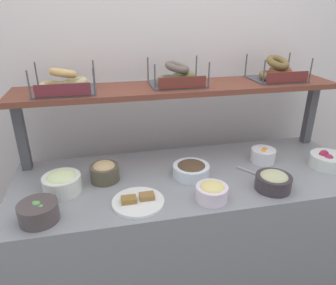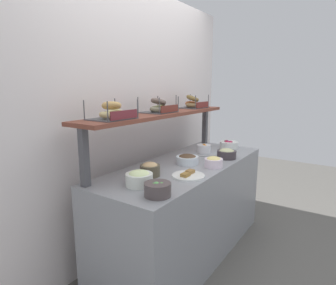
{
  "view_description": "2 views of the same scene",
  "coord_description": "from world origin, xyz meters",
  "px_view_note": "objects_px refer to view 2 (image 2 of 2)",
  "views": [
    {
      "loc": [
        -0.44,
        -1.44,
        1.71
      ],
      "look_at": [
        -0.12,
        0.04,
        1.04
      ],
      "focal_mm": 33.81,
      "sensor_mm": 36.0,
      "label": 1
    },
    {
      "loc": [
        -2.08,
        -1.22,
        1.52
      ],
      "look_at": [
        -0.17,
        0.08,
        1.06
      ],
      "focal_mm": 30.49,
      "sensor_mm": 36.0,
      "label": 2
    }
  ],
  "objects_px": {
    "bowl_scallion_spread": "(139,178)",
    "bowl_beet_salad": "(229,144)",
    "bowl_hummus": "(150,169)",
    "bowl_veggie_mix": "(158,189)",
    "bowl_fruit_salad": "(204,148)",
    "bagel_basket_cinnamon_raisin": "(193,104)",
    "bagel_basket_poppy": "(159,107)",
    "serving_spoon_near_plate": "(212,156)",
    "bowl_chocolate_spread": "(187,159)",
    "bowl_egg_salad": "(214,162)",
    "serving_plate_white": "(188,175)",
    "bowl_tuna_salad": "(227,153)",
    "bagel_basket_plain": "(112,113)"
  },
  "relations": [
    {
      "from": "bowl_hummus",
      "to": "bagel_basket_cinnamon_raisin",
      "type": "distance_m",
      "value": 1.17
    },
    {
      "from": "bagel_basket_poppy",
      "to": "bowl_beet_salad",
      "type": "bearing_deg",
      "value": -24.0
    },
    {
      "from": "bowl_scallion_spread",
      "to": "bagel_basket_poppy",
      "type": "relative_size",
      "value": 0.61
    },
    {
      "from": "bowl_veggie_mix",
      "to": "bowl_scallion_spread",
      "type": "xyz_separation_m",
      "value": [
        0.08,
        0.21,
        0.01
      ]
    },
    {
      "from": "bowl_hummus",
      "to": "bagel_basket_poppy",
      "type": "height_order",
      "value": "bagel_basket_poppy"
    },
    {
      "from": "bowl_chocolate_spread",
      "to": "bowl_beet_salad",
      "type": "xyz_separation_m",
      "value": [
        0.78,
        -0.06,
        0.0
      ]
    },
    {
      "from": "bowl_fruit_salad",
      "to": "serving_plate_white",
      "type": "xyz_separation_m",
      "value": [
        -0.77,
        -0.27,
        -0.03
      ]
    },
    {
      "from": "serving_plate_white",
      "to": "serving_spoon_near_plate",
      "type": "height_order",
      "value": "serving_plate_white"
    },
    {
      "from": "bowl_hummus",
      "to": "bowl_scallion_spread",
      "type": "height_order",
      "value": "same"
    },
    {
      "from": "bowl_tuna_salad",
      "to": "serving_plate_white",
      "type": "distance_m",
      "value": 0.68
    },
    {
      "from": "bowl_veggie_mix",
      "to": "bowl_tuna_salad",
      "type": "bearing_deg",
      "value": 0.71
    },
    {
      "from": "serving_spoon_near_plate",
      "to": "bowl_chocolate_spread",
      "type": "bearing_deg",
      "value": 169.63
    },
    {
      "from": "bowl_hummus",
      "to": "bowl_chocolate_spread",
      "type": "bearing_deg",
      "value": -7.25
    },
    {
      "from": "serving_spoon_near_plate",
      "to": "bagel_basket_poppy",
      "type": "distance_m",
      "value": 0.69
    },
    {
      "from": "bowl_hummus",
      "to": "bowl_beet_salad",
      "type": "bearing_deg",
      "value": -5.31
    },
    {
      "from": "bowl_chocolate_spread",
      "to": "bowl_tuna_salad",
      "type": "bearing_deg",
      "value": -29.83
    },
    {
      "from": "bowl_chocolate_spread",
      "to": "bowl_scallion_spread",
      "type": "height_order",
      "value": "bowl_scallion_spread"
    },
    {
      "from": "bowl_chocolate_spread",
      "to": "bagel_basket_cinnamon_raisin",
      "type": "xyz_separation_m",
      "value": [
        0.61,
        0.3,
        0.44
      ]
    },
    {
      "from": "bagel_basket_poppy",
      "to": "serving_spoon_near_plate",
      "type": "bearing_deg",
      "value": -44.93
    },
    {
      "from": "bowl_hummus",
      "to": "bowl_veggie_mix",
      "type": "distance_m",
      "value": 0.4
    },
    {
      "from": "bowl_beet_salad",
      "to": "bagel_basket_cinnamon_raisin",
      "type": "distance_m",
      "value": 0.59
    },
    {
      "from": "bowl_beet_salad",
      "to": "bagel_basket_cinnamon_raisin",
      "type": "bearing_deg",
      "value": 116.91
    },
    {
      "from": "bowl_tuna_salad",
      "to": "serving_spoon_near_plate",
      "type": "height_order",
      "value": "bowl_tuna_salad"
    },
    {
      "from": "serving_spoon_near_plate",
      "to": "bowl_egg_salad",
      "type": "bearing_deg",
      "value": -151.85
    },
    {
      "from": "bowl_tuna_salad",
      "to": "bowl_fruit_salad",
      "type": "distance_m",
      "value": 0.3
    },
    {
      "from": "bowl_chocolate_spread",
      "to": "bagel_basket_plain",
      "type": "height_order",
      "value": "bagel_basket_plain"
    },
    {
      "from": "bowl_scallion_spread",
      "to": "serving_plate_white",
      "type": "distance_m",
      "value": 0.4
    },
    {
      "from": "bowl_fruit_salad",
      "to": "bagel_basket_cinnamon_raisin",
      "type": "xyz_separation_m",
      "value": [
        0.15,
        0.22,
        0.44
      ]
    },
    {
      "from": "bowl_egg_salad",
      "to": "serving_plate_white",
      "type": "height_order",
      "value": "bowl_egg_salad"
    },
    {
      "from": "bowl_chocolate_spread",
      "to": "bowl_fruit_salad",
      "type": "xyz_separation_m",
      "value": [
        0.46,
        0.07,
        0.0
      ]
    },
    {
      "from": "bowl_egg_salad",
      "to": "bagel_basket_plain",
      "type": "xyz_separation_m",
      "value": [
        -0.65,
        0.5,
        0.43
      ]
    },
    {
      "from": "bowl_hummus",
      "to": "serving_spoon_near_plate",
      "type": "relative_size",
      "value": 1.01
    },
    {
      "from": "bowl_hummus",
      "to": "bagel_basket_poppy",
      "type": "xyz_separation_m",
      "value": [
        0.44,
        0.24,
        0.42
      ]
    },
    {
      "from": "bowl_fruit_salad",
      "to": "serving_plate_white",
      "type": "relative_size",
      "value": 0.57
    },
    {
      "from": "bowl_veggie_mix",
      "to": "bowl_fruit_salad",
      "type": "relative_size",
      "value": 1.2
    },
    {
      "from": "bowl_tuna_salad",
      "to": "bagel_basket_plain",
      "type": "height_order",
      "value": "bagel_basket_plain"
    },
    {
      "from": "bowl_chocolate_spread",
      "to": "bowl_hummus",
      "type": "height_order",
      "value": "bowl_hummus"
    },
    {
      "from": "bagel_basket_poppy",
      "to": "bagel_basket_cinnamon_raisin",
      "type": "relative_size",
      "value": 1.0
    },
    {
      "from": "bowl_chocolate_spread",
      "to": "bowl_beet_salad",
      "type": "relative_size",
      "value": 1.02
    },
    {
      "from": "bowl_chocolate_spread",
      "to": "bowl_fruit_salad",
      "type": "bearing_deg",
      "value": 9.26
    },
    {
      "from": "bowl_egg_salad",
      "to": "bowl_tuna_salad",
      "type": "bearing_deg",
      "value": 4.25
    },
    {
      "from": "bowl_hummus",
      "to": "bagel_basket_cinnamon_raisin",
      "type": "bearing_deg",
      "value": 12.63
    },
    {
      "from": "bowl_egg_salad",
      "to": "bowl_beet_salad",
      "type": "bearing_deg",
      "value": 13.26
    },
    {
      "from": "bowl_veggie_mix",
      "to": "bowl_egg_salad",
      "type": "xyz_separation_m",
      "value": [
        0.77,
        -0.01,
        0.0
      ]
    },
    {
      "from": "bowl_scallion_spread",
      "to": "bowl_beet_salad",
      "type": "bearing_deg",
      "value": -1.89
    },
    {
      "from": "serving_spoon_near_plate",
      "to": "bagel_basket_cinnamon_raisin",
      "type": "bearing_deg",
      "value": 54.72
    },
    {
      "from": "bowl_chocolate_spread",
      "to": "bagel_basket_poppy",
      "type": "xyz_separation_m",
      "value": [
        -0.01,
        0.3,
        0.44
      ]
    },
    {
      "from": "bowl_veggie_mix",
      "to": "bowl_scallion_spread",
      "type": "height_order",
      "value": "bowl_scallion_spread"
    },
    {
      "from": "bowl_veggie_mix",
      "to": "bagel_basket_cinnamon_raisin",
      "type": "height_order",
      "value": "bagel_basket_cinnamon_raisin"
    },
    {
      "from": "bowl_veggie_mix",
      "to": "bowl_beet_salad",
      "type": "distance_m",
      "value": 1.53
    }
  ]
}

